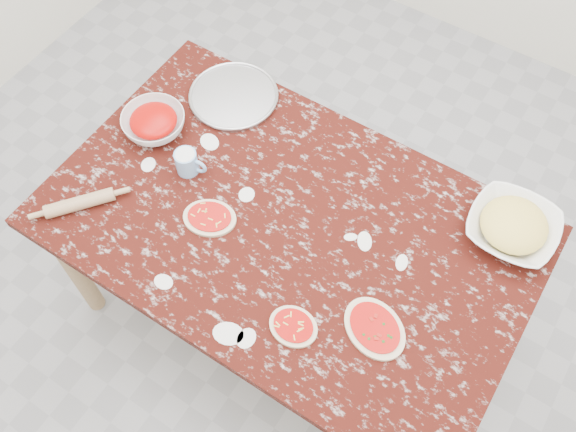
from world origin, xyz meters
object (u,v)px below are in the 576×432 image
at_px(flour_mug, 187,162).
at_px(rolling_pin, 80,203).
at_px(worktable, 288,236).
at_px(cheese_bowl, 512,228).
at_px(pizza_tray, 234,97).
at_px(sauce_bowl, 154,123).

height_order(flour_mug, rolling_pin, flour_mug).
xyz_separation_m(worktable, cheese_bowl, (0.63, 0.36, 0.12)).
height_order(pizza_tray, sauce_bowl, sauce_bowl).
xyz_separation_m(worktable, rolling_pin, (-0.62, -0.32, 0.11)).
relative_size(pizza_tray, rolling_pin, 1.42).
height_order(pizza_tray, cheese_bowl, cheese_bowl).
xyz_separation_m(worktable, flour_mug, (-0.41, -0.00, 0.13)).
height_order(worktable, pizza_tray, pizza_tray).
distance_m(worktable, cheese_bowl, 0.74).
xyz_separation_m(cheese_bowl, flour_mug, (-1.04, -0.37, 0.01)).
relative_size(pizza_tray, sauce_bowl, 1.44).
bearing_deg(flour_mug, rolling_pin, -124.02).
distance_m(pizza_tray, cheese_bowl, 1.10).
distance_m(sauce_bowl, rolling_pin, 0.39).
distance_m(worktable, pizza_tray, 0.59).
bearing_deg(cheese_bowl, rolling_pin, -151.39).
height_order(sauce_bowl, flour_mug, flour_mug).
bearing_deg(sauce_bowl, rolling_pin, -90.17).
bearing_deg(pizza_tray, worktable, -36.82).
relative_size(worktable, rolling_pin, 6.93).
bearing_deg(cheese_bowl, sauce_bowl, -167.01).
xyz_separation_m(sauce_bowl, cheese_bowl, (1.25, 0.29, -0.00)).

